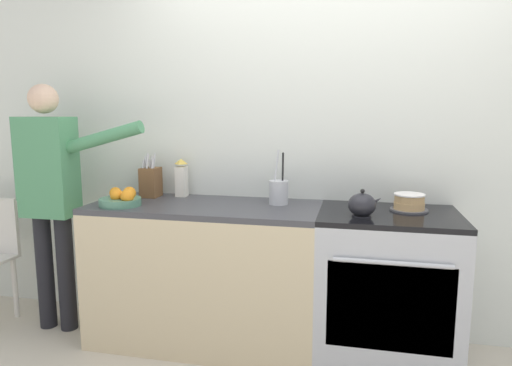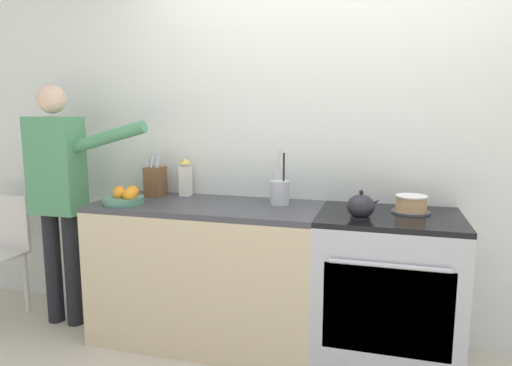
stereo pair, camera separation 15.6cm
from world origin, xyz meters
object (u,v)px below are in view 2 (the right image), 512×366
object	(u,v)px
layer_cake	(411,205)
tea_kettle	(361,206)
person_baker	(58,185)
stove_range	(386,291)
utensil_crock	(280,192)
milk_carton	(185,178)
fruit_bowl	(124,197)
knife_block	(155,181)

from	to	relation	value
layer_cake	tea_kettle	bearing A→B (deg)	-142.07
layer_cake	person_baker	world-z (taller)	person_baker
stove_range	tea_kettle	distance (m)	0.55
tea_kettle	utensil_crock	world-z (taller)	utensil_crock
milk_carton	person_baker	world-z (taller)	person_baker
fruit_bowl	layer_cake	bearing A→B (deg)	7.63
tea_kettle	milk_carton	xyz separation A→B (m)	(-1.19, 0.35, 0.06)
knife_block	fruit_bowl	bearing A→B (deg)	-98.91
layer_cake	utensil_crock	xyz separation A→B (m)	(-0.77, 0.02, 0.03)
stove_range	person_baker	distance (m)	2.20
layer_cake	utensil_crock	world-z (taller)	utensil_crock
utensil_crock	milk_carton	xyz separation A→B (m)	(-0.69, 0.12, 0.04)
knife_block	person_baker	size ratio (longest dim) A/B	0.18
layer_cake	tea_kettle	world-z (taller)	tea_kettle
stove_range	layer_cake	distance (m)	0.51
knife_block	milk_carton	xyz separation A→B (m)	(0.20, 0.06, 0.02)
stove_range	utensil_crock	xyz separation A→B (m)	(-0.66, 0.11, 0.52)
tea_kettle	utensil_crock	bearing A→B (deg)	155.51
milk_carton	tea_kettle	bearing A→B (deg)	-16.22
tea_kettle	knife_block	size ratio (longest dim) A/B	0.63
stove_range	layer_cake	world-z (taller)	layer_cake
utensil_crock	layer_cake	bearing A→B (deg)	-1.60
utensil_crock	knife_block	bearing A→B (deg)	176.08
stove_range	knife_block	xyz separation A→B (m)	(-1.54, 0.17, 0.55)
person_baker	layer_cake	bearing A→B (deg)	14.12
tea_kettle	person_baker	size ratio (longest dim) A/B	0.11
stove_range	milk_carton	xyz separation A→B (m)	(-1.34, 0.23, 0.57)
stove_range	tea_kettle	size ratio (longest dim) A/B	4.81
stove_range	fruit_bowl	bearing A→B (deg)	-174.94
layer_cake	fruit_bowl	xyz separation A→B (m)	(-1.70, -0.23, -0.01)
milk_carton	person_baker	distance (m)	0.85
knife_block	milk_carton	bearing A→B (deg)	15.77
stove_range	person_baker	size ratio (longest dim) A/B	0.55
tea_kettle	milk_carton	bearing A→B (deg)	163.78
person_baker	tea_kettle	bearing A→B (deg)	8.63
fruit_bowl	milk_carton	distance (m)	0.45
milk_carton	fruit_bowl	bearing A→B (deg)	-124.01
knife_block	stove_range	bearing A→B (deg)	-6.27
tea_kettle	person_baker	bearing A→B (deg)	178.24
fruit_bowl	milk_carton	xyz separation A→B (m)	(0.25, 0.37, 0.08)
stove_range	tea_kettle	world-z (taller)	tea_kettle
knife_block	utensil_crock	bearing A→B (deg)	-3.92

